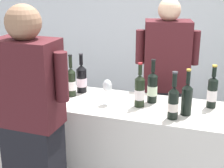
# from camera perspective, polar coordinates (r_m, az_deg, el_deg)

# --- Properties ---
(wall_back) EXTENTS (8.00, 0.10, 2.80)m
(wall_back) POSITION_cam_1_polar(r_m,az_deg,el_deg) (4.99, 10.19, 12.80)
(wall_back) COLOR silver
(wall_back) RESTS_ON ground_plane
(counter) EXTENTS (2.29, 0.56, 0.91)m
(counter) POSITION_cam_1_polar(r_m,az_deg,el_deg) (2.81, 0.93, -11.90)
(counter) COLOR beige
(counter) RESTS_ON ground_plane
(wine_bottle_0) EXTENTS (0.08, 0.08, 0.34)m
(wine_bottle_0) POSITION_cam_1_polar(r_m,az_deg,el_deg) (2.60, 6.84, -0.51)
(wine_bottle_0) COLOR black
(wine_bottle_0) RESTS_ON counter
(wine_bottle_1) EXTENTS (0.09, 0.09, 0.33)m
(wine_bottle_1) POSITION_cam_1_polar(r_m,az_deg,el_deg) (2.82, -5.17, 0.92)
(wine_bottle_1) COLOR black
(wine_bottle_1) RESTS_ON counter
(wine_bottle_2) EXTENTS (0.07, 0.07, 0.33)m
(wine_bottle_2) POSITION_cam_1_polar(r_m,az_deg,el_deg) (2.60, 16.58, -1.27)
(wine_bottle_2) COLOR black
(wine_bottle_2) RESTS_ON counter
(wine_bottle_3) EXTENTS (0.08, 0.08, 0.34)m
(wine_bottle_3) POSITION_cam_1_polar(r_m,az_deg,el_deg) (2.42, 12.53, -2.31)
(wine_bottle_3) COLOR black
(wine_bottle_3) RESTS_ON counter
(wine_bottle_4) EXTENTS (0.08, 0.08, 0.35)m
(wine_bottle_4) POSITION_cam_1_polar(r_m,az_deg,el_deg) (2.74, -11.14, 0.27)
(wine_bottle_4) COLOR black
(wine_bottle_4) RESTS_ON counter
(wine_bottle_5) EXTENTS (0.07, 0.07, 0.34)m
(wine_bottle_5) POSITION_cam_1_polar(r_m,az_deg,el_deg) (2.34, 10.32, -3.02)
(wine_bottle_5) COLOR black
(wine_bottle_5) RESTS_ON counter
(wine_bottle_6) EXTENTS (0.07, 0.07, 0.34)m
(wine_bottle_6) POSITION_cam_1_polar(r_m,az_deg,el_deg) (2.74, -6.92, 0.40)
(wine_bottle_6) COLOR black
(wine_bottle_6) RESTS_ON counter
(wine_bottle_7) EXTENTS (0.08, 0.08, 0.34)m
(wine_bottle_7) POSITION_cam_1_polar(r_m,az_deg,el_deg) (2.68, -13.11, -0.33)
(wine_bottle_7) COLOR black
(wine_bottle_7) RESTS_ON counter
(wine_bottle_8) EXTENTS (0.08, 0.08, 0.34)m
(wine_bottle_8) POSITION_cam_1_polar(r_m,az_deg,el_deg) (2.51, 4.68, -1.13)
(wine_bottle_8) COLOR black
(wine_bottle_8) RESTS_ON counter
(wine_bottle_9) EXTENTS (0.08, 0.08, 0.31)m
(wine_bottle_9) POSITION_cam_1_polar(r_m,az_deg,el_deg) (3.07, -15.45, 1.78)
(wine_bottle_9) COLOR black
(wine_bottle_9) RESTS_ON counter
(wine_glass) EXTENTS (0.07, 0.07, 0.19)m
(wine_glass) POSITION_cam_1_polar(r_m,az_deg,el_deg) (2.55, -0.79, -0.53)
(wine_glass) COLOR silver
(wine_glass) RESTS_ON counter
(ice_bucket) EXTENTS (0.22, 0.22, 0.23)m
(ice_bucket) POSITION_cam_1_polar(r_m,az_deg,el_deg) (2.87, -15.60, 0.56)
(ice_bucket) COLOR silver
(ice_bucket) RESTS_ON counter
(person_server) EXTENTS (0.55, 0.33, 1.67)m
(person_server) POSITION_cam_1_polar(r_m,az_deg,el_deg) (3.15, 8.95, -1.49)
(person_server) COLOR black
(person_server) RESTS_ON ground_plane
(person_guest) EXTENTS (0.55, 0.25, 1.71)m
(person_guest) POSITION_cam_1_polar(r_m,az_deg,el_deg) (2.31, -13.23, -8.85)
(person_guest) COLOR black
(person_guest) RESTS_ON ground_plane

